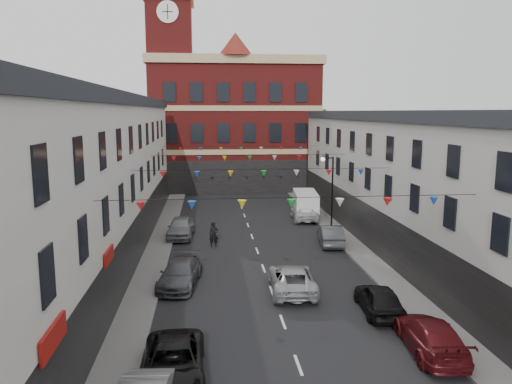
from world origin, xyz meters
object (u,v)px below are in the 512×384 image
object	(u,v)px
car_left_e	(181,227)
car_right_d	(379,299)
moving_car	(292,279)
white_van	(305,204)
car_left_d	(180,273)
car_right_e	(331,235)
pedestrian	(214,235)
car_right_c	(431,336)
street_lamp	(329,182)
car_left_c	(174,363)
car_right_f	(304,213)

from	to	relation	value
car_left_e	car_right_d	bearing A→B (deg)	-53.22
moving_car	white_van	xyz separation A→B (m)	(4.50, 19.19, 0.44)
car_left_d	car_right_d	size ratio (longest dim) A/B	1.17
car_left_d	car_right_e	world-z (taller)	car_right_e
pedestrian	car_left_e	bearing A→B (deg)	121.36
car_left_e	car_right_c	bearing A→B (deg)	-57.26
street_lamp	car_left_c	bearing A→B (deg)	-116.42
moving_car	white_van	distance (m)	19.71
car_left_d	car_right_e	distance (m)	13.01
car_left_d	white_van	world-z (taller)	white_van
car_left_d	car_right_c	bearing A→B (deg)	-32.28
car_left_c	car_right_f	world-z (taller)	car_left_c
car_right_c	car_right_e	world-z (taller)	car_right_e
car_right_d	car_right_e	size ratio (longest dim) A/B	0.94
car_right_f	car_left_d	bearing A→B (deg)	61.16
car_right_e	white_van	xyz separation A→B (m)	(0.10, 9.99, 0.42)
moving_car	car_left_d	bearing A→B (deg)	-10.47
car_left_e	car_right_e	world-z (taller)	car_left_e
car_left_c	car_right_e	world-z (taller)	car_right_e
street_lamp	car_left_c	world-z (taller)	street_lamp
car_left_c	car_right_f	size ratio (longest dim) A/B	1.03
car_left_d	car_left_e	size ratio (longest dim) A/B	1.05
moving_car	pedestrian	bearing A→B (deg)	-62.90
car_left_c	moving_car	size ratio (longest dim) A/B	0.95
car_right_c	pedestrian	size ratio (longest dim) A/B	2.61
street_lamp	moving_car	xyz separation A→B (m)	(-5.45, -14.11, -3.20)
car_left_c	moving_car	distance (m)	10.29
car_right_d	car_right_f	size ratio (longest dim) A/B	0.90
car_right_e	pedestrian	world-z (taller)	pedestrian
car_left_d	moving_car	size ratio (longest dim) A/B	0.96
car_left_e	pedestrian	bearing A→B (deg)	-47.11
street_lamp	car_left_e	distance (m)	12.56
car_right_c	car_right_e	size ratio (longest dim) A/B	1.08
car_right_c	pedestrian	bearing A→B (deg)	-58.00
street_lamp	car_right_e	distance (m)	5.94
street_lamp	pedestrian	xyz separation A→B (m)	(-9.55, -4.75, -2.98)
car_left_d	car_right_d	distance (m)	10.88
car_right_c	moving_car	size ratio (longest dim) A/B	0.94
car_left_d	car_right_d	bearing A→B (deg)	-18.39
street_lamp	car_right_f	bearing A→B (deg)	111.07
white_van	pedestrian	size ratio (longest dim) A/B	2.82
car_right_f	white_van	size ratio (longest dim) A/B	0.90
car_right_c	car_right_d	world-z (taller)	car_right_d
car_left_d	car_right_f	xyz separation A→B (m)	(10.19, 16.11, -0.06)
street_lamp	car_right_c	world-z (taller)	street_lamp
car_right_f	pedestrian	size ratio (longest dim) A/B	2.54
car_right_c	white_van	distance (m)	26.55
car_left_e	car_right_c	size ratio (longest dim) A/B	0.97
car_left_d	car_right_d	world-z (taller)	car_right_d
car_right_c	car_right_e	xyz separation A→B (m)	(0.00, 16.56, 0.03)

